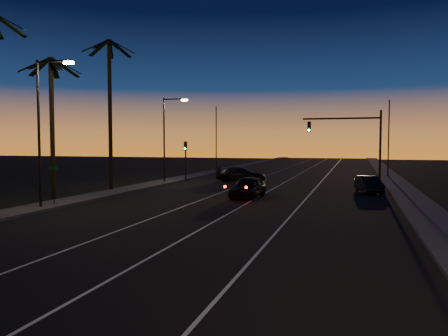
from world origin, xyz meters
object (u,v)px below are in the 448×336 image
(cross_car, at_px, (241,174))
(signal_mast, at_px, (353,135))
(right_car, at_px, (369,185))
(lead_car, at_px, (248,187))

(cross_car, bearing_deg, signal_mast, -7.93)
(signal_mast, height_order, cross_car, signal_mast)
(right_car, bearing_deg, lead_car, -147.31)
(right_car, bearing_deg, signal_mast, 103.75)
(lead_car, height_order, cross_car, lead_car)
(signal_mast, bearing_deg, lead_car, -124.31)
(signal_mast, distance_m, cross_car, 11.91)
(right_car, relative_size, cross_car, 0.80)
(lead_car, xyz_separation_m, right_car, (8.65, 5.55, -0.10))
(lead_car, bearing_deg, signal_mast, 55.69)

